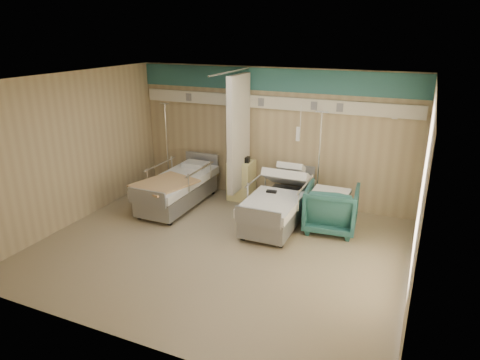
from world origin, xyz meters
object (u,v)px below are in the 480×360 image
at_px(bed_right, 278,208).
at_px(bed_left, 178,192).
at_px(iv_stand_right, 317,191).
at_px(iv_stand_left, 168,172).
at_px(bedside_cabinet, 241,180).
at_px(visitor_armchair, 331,208).

bearing_deg(bed_right, bed_left, 180.00).
bearing_deg(iv_stand_right, iv_stand_left, -177.96).
relative_size(bed_left, iv_stand_left, 1.09).
distance_m(bed_left, iv_stand_right, 2.86).
height_order(bed_right, bedside_cabinet, bedside_cabinet).
xyz_separation_m(bed_right, bed_left, (-2.20, 0.00, 0.00)).
bearing_deg(bed_left, iv_stand_right, 19.30).
distance_m(bed_right, visitor_armchair, 0.98).
bearing_deg(iv_stand_left, visitor_armchair, -9.71).
bearing_deg(bed_left, visitor_armchair, 2.77).
height_order(bed_right, bed_left, same).
bearing_deg(bed_right, iv_stand_left, 164.43).
relative_size(visitor_armchair, iv_stand_right, 0.46).
distance_m(bed_right, iv_stand_left, 3.06).
xyz_separation_m(visitor_armchair, iv_stand_left, (-3.91, 0.67, -0.02)).
xyz_separation_m(bed_left, visitor_armchair, (3.16, 0.15, 0.11)).
relative_size(bedside_cabinet, iv_stand_right, 0.42).
relative_size(visitor_armchair, iv_stand_left, 0.47).
xyz_separation_m(bed_right, iv_stand_left, (-2.95, 0.82, 0.09)).
relative_size(bed_right, bedside_cabinet, 2.54).
xyz_separation_m(bed_left, iv_stand_right, (2.70, 0.95, 0.10)).
xyz_separation_m(bedside_cabinet, iv_stand_left, (-1.80, -0.08, -0.02)).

